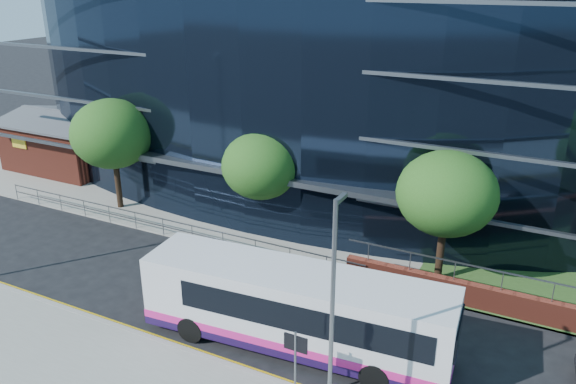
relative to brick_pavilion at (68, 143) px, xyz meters
The scene contains 14 objects.
ground 25.88m from the brick_pavilion, 31.53° to the right, with size 200.00×200.00×0.00m, color black.
kerb 26.41m from the brick_pavilion, 33.38° to the right, with size 80.00×0.25×0.16m, color gray.
yellow_line_outer 26.31m from the brick_pavilion, 33.02° to the right, with size 80.00×0.08×0.01m, color gold.
yellow_line_inner 26.23m from the brick_pavilion, 32.74° to the right, with size 80.00×0.08×0.01m, color gold.
far_forecourt 16.30m from the brick_pavilion, ahead, with size 50.00×8.00×0.10m, color gray.
glass_office 20.37m from the brick_pavilion, 22.21° to the left, with size 44.00×23.10×16.00m.
brick_pavilion is the anchor object (origin of this frame).
guard_railings 15.48m from the brick_pavilion, 24.90° to the right, with size 24.00×0.05×1.10m.
street_sign 30.49m from the brick_pavilion, 29.65° to the right, with size 0.85×0.09×2.80m.
tree_far_a 10.48m from the brick_pavilion, 26.55° to the right, with size 4.95×4.95×6.98m.
tree_far_b 19.55m from the brick_pavilion, 11.88° to the right, with size 4.29×4.29×6.05m.
tree_far_c 29.46m from the brick_pavilion, ahead, with size 4.62×4.62×6.51m.
streetlight_east 32.19m from the brick_pavilion, 29.24° to the right, with size 0.15×0.77×8.00m.
city_bus 27.98m from the brick_pavilion, 25.84° to the right, with size 12.46×3.75×3.33m.
Camera 1 is at (11.22, -15.48, 13.94)m, focal length 35.00 mm.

